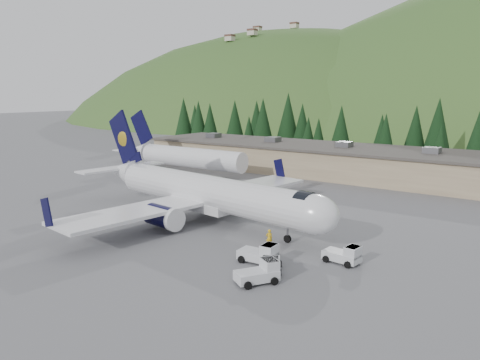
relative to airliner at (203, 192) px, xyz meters
name	(u,v)px	position (x,y,z in m)	size (l,w,h in m)	color
ground	(210,222)	(1.09, -0.14, -3.32)	(600.00, 600.00, 0.00)	#5A5A5F
airliner	(203,192)	(0.00, 0.00, 0.00)	(37.53, 35.32, 12.45)	white
second_airliner	(180,156)	(-23.84, 21.86, 0.01)	(27.50, 11.00, 10.05)	white
baggage_tug_a	(261,254)	(13.21, -7.86, -2.50)	(3.53, 2.27, 1.82)	silver
baggage_tug_b	(345,255)	(19.24, -3.67, -2.55)	(3.34, 2.19, 1.71)	silver
baggage_tug_c	(260,273)	(15.51, -11.47, -2.51)	(3.26, 3.74, 1.80)	silver
terminal_building	(318,159)	(-3.92, 37.86, -0.69)	(71.00, 17.00, 6.10)	#937C60
baggage_tug_d	(271,264)	(15.05, -9.19, -2.61)	(2.82, 3.31, 1.58)	silver
ramp_worker	(269,238)	(11.45, -3.71, -2.45)	(0.64, 0.42, 1.74)	yellow
tree_line	(357,127)	(-5.71, 60.31, 3.77)	(114.45, 17.18, 13.96)	black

